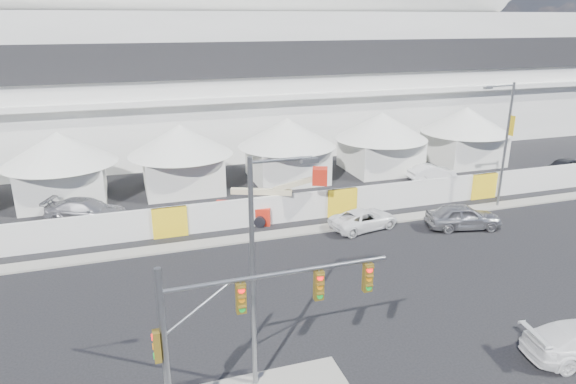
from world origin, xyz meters
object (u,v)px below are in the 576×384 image
object	(u,v)px
sedan_silver	(463,216)
lot_car_a	(432,172)
pickup_curb	(364,219)
streetlight_curb	(504,137)
lot_car_c	(87,211)
traffic_mast	(223,338)
boom_lift	(253,206)
lot_car_b	(566,166)
streetlight_median	(259,261)

from	to	relation	value
sedan_silver	lot_car_a	size ratio (longest dim) A/B	1.17
pickup_curb	streetlight_curb	distance (m)	12.14
lot_car_c	traffic_mast	bearing A→B (deg)	-143.53
streetlight_curb	traffic_mast	bearing A→B (deg)	-146.73
sedan_silver	lot_car_a	xyz separation A→B (m)	(4.08, 10.02, -0.15)
sedan_silver	streetlight_curb	distance (m)	7.16
pickup_curb	boom_lift	xyz separation A→B (m)	(-6.66, 3.79, 0.40)
pickup_curb	lot_car_b	size ratio (longest dim) A/B	1.06
lot_car_b	traffic_mast	bearing A→B (deg)	100.42
pickup_curb	lot_car_b	bearing A→B (deg)	-86.77
pickup_curb	streetlight_curb	world-z (taller)	streetlight_curb
streetlight_median	traffic_mast	bearing A→B (deg)	-132.70
lot_car_c	streetlight_curb	world-z (taller)	streetlight_curb
lot_car_a	traffic_mast	size ratio (longest dim) A/B	0.54
pickup_curb	lot_car_a	size ratio (longest dim) A/B	1.14
streetlight_curb	lot_car_c	bearing A→B (deg)	167.68
lot_car_c	boom_lift	world-z (taller)	boom_lift
traffic_mast	streetlight_curb	distance (m)	28.18
lot_car_b	streetlight_curb	world-z (taller)	streetlight_curb
streetlight_median	streetlight_curb	size ratio (longest dim) A/B	0.97
sedan_silver	traffic_mast	size ratio (longest dim) A/B	0.63
lot_car_c	boom_lift	bearing A→B (deg)	-83.68
pickup_curb	traffic_mast	size ratio (longest dim) A/B	0.61
lot_car_c	boom_lift	size ratio (longest dim) A/B	0.69
streetlight_median	boom_lift	size ratio (longest dim) A/B	1.11
streetlight_curb	streetlight_median	bearing A→B (deg)	-148.09
sedan_silver	lot_car_a	distance (m)	10.82
lot_car_c	lot_car_a	bearing A→B (deg)	-65.32
lot_car_b	boom_lift	world-z (taller)	boom_lift
boom_lift	lot_car_b	bearing A→B (deg)	26.80
lot_car_a	boom_lift	world-z (taller)	boom_lift
streetlight_median	boom_lift	bearing A→B (deg)	76.59
traffic_mast	boom_lift	size ratio (longest dim) A/B	0.97
traffic_mast	lot_car_b	bearing A→B (deg)	30.23
lot_car_a	boom_lift	distance (m)	17.58
streetlight_median	lot_car_c	bearing A→B (deg)	109.51
pickup_curb	traffic_mast	bearing A→B (deg)	128.97
pickup_curb	traffic_mast	xyz separation A→B (m)	(-12.34, -14.72, 3.01)
lot_car_a	pickup_curb	bearing A→B (deg)	128.96
sedan_silver	boom_lift	bearing A→B (deg)	78.57
sedan_silver	lot_car_b	distance (m)	18.38
lot_car_a	traffic_mast	bearing A→B (deg)	136.37
pickup_curb	lot_car_c	size ratio (longest dim) A/B	0.85
sedan_silver	pickup_curb	xyz separation A→B (m)	(-6.32, 2.02, -0.18)
lot_car_b	lot_car_c	size ratio (longest dim) A/B	0.80
lot_car_b	streetlight_median	size ratio (longest dim) A/B	0.50
lot_car_a	boom_lift	bearing A→B (deg)	105.27
streetlight_median	lot_car_b	bearing A→B (deg)	29.13
lot_car_b	traffic_mast	world-z (taller)	traffic_mast
lot_car_a	lot_car_b	distance (m)	12.72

